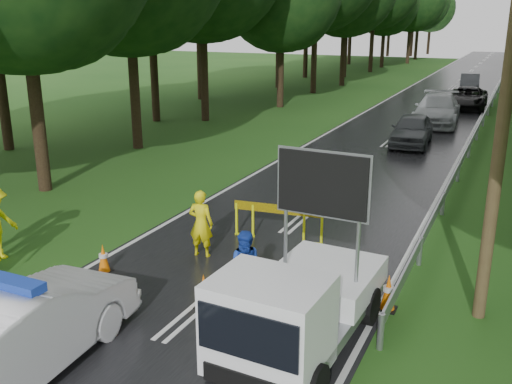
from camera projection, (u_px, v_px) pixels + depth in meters
The scene contains 17 objects.
ground at pixel (200, 307), 11.66m from camera, with size 160.00×160.00×0.00m, color #1B4714.
road at pixel (430, 107), 37.66m from camera, with size 7.00×140.00×0.02m, color black.
guardrail at pixel (491, 103), 35.73m from camera, with size 0.12×60.06×0.70m.
utility_pole_near at pixel (512, 54), 9.81m from camera, with size 1.40×0.24×10.00m.
police_sedan at pixel (18, 331), 9.25m from camera, with size 1.97×4.83×1.72m.
work_truck at pixel (296, 307), 9.76m from camera, with size 2.09×4.35×3.40m.
barrier at pixel (278, 214), 14.89m from camera, with size 2.42×0.31×1.00m.
officer at pixel (201, 224), 13.90m from camera, with size 0.62×0.41×1.70m, color yellow.
civilian at pixel (247, 269), 11.52m from camera, with size 0.78×0.60×1.60m, color #1A3CAB.
queue_car_first at pixel (412, 130), 26.29m from camera, with size 1.70×4.21×1.44m, color #43474B.
queue_car_second at pixel (437, 110), 31.36m from camera, with size 2.30×5.66×1.64m, color #ABAFB3.
queue_car_third at pixel (467, 98), 36.81m from camera, with size 2.30×4.99×1.39m, color black.
queue_car_fourth at pixel (470, 83), 45.79m from camera, with size 1.43×4.11×1.35m, color #45474D.
cone_center at pixel (204, 291), 11.52m from camera, with size 0.35×0.35×0.75m.
cone_far at pixel (245, 246), 13.80m from camera, with size 0.35×0.35×0.75m.
cone_left_mid at pixel (104, 259), 13.15m from camera, with size 0.33×0.33×0.69m.
cone_right at pixel (388, 293), 11.44m from camera, with size 0.36×0.36×0.77m.
Camera 1 is at (5.46, -9.00, 5.66)m, focal length 40.00 mm.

